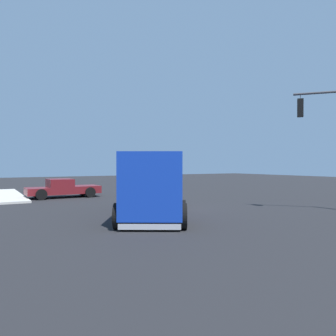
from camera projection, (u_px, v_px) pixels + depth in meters
ground_plane at (173, 208)px, 18.11m from camera, size 100.00×100.00×0.00m
delivery_truck at (155, 183)px, 15.57m from camera, size 8.61×6.60×2.95m
pickup_maroon at (63, 188)px, 23.80m from camera, size 2.30×5.22×1.38m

